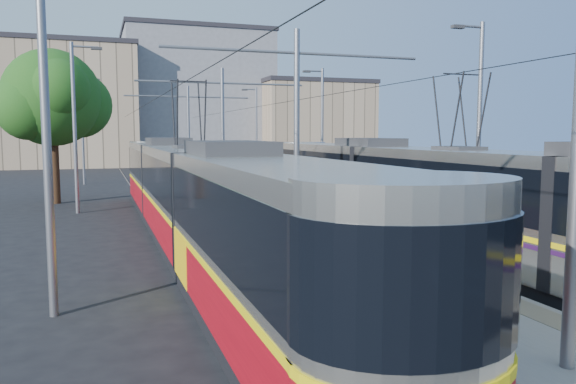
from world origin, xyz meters
name	(u,v)px	position (x,y,z in m)	size (l,w,h in m)	color
ground	(420,308)	(0.00, 0.00, 0.00)	(160.00, 160.00, 0.00)	black
platform	(236,206)	(0.00, 17.00, 0.15)	(4.00, 50.00, 0.30)	gray
tactile_strip_left	(208,204)	(-1.45, 17.00, 0.30)	(0.70, 50.00, 0.01)	gray
tactile_strip_right	(264,202)	(1.45, 17.00, 0.30)	(0.70, 50.00, 0.01)	gray
rails	(236,209)	(0.00, 17.00, 0.02)	(8.71, 70.00, 0.03)	gray
tram_left	(190,195)	(-3.60, 8.60, 1.71)	(2.43, 29.78, 5.50)	black
tram_right	(457,198)	(3.60, 3.82, 1.86)	(2.43, 28.68, 5.50)	black
catenary	(250,117)	(0.00, 14.15, 4.52)	(9.20, 70.00, 7.00)	slate
street_lamps	(219,126)	(0.00, 21.00, 4.18)	(15.18, 38.22, 8.00)	slate
shelter	(251,179)	(0.78, 16.94, 1.49)	(0.81, 1.13, 2.28)	black
tree	(59,100)	(-8.39, 22.57, 5.58)	(5.68, 5.25, 8.25)	#382314
building_left	(64,105)	(-10.00, 60.00, 7.03)	(16.32, 12.24, 14.05)	tan
building_centre	(196,98)	(6.00, 64.00, 8.46)	(18.36, 14.28, 16.91)	gray
building_right	(312,122)	(20.00, 58.00, 5.27)	(14.28, 10.20, 10.52)	tan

